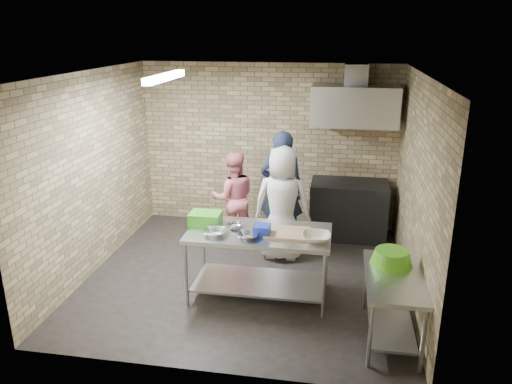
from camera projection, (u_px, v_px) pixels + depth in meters
The scene contains 26 objects.
floor at pixel (246, 276), 6.76m from camera, with size 4.20×4.20×0.00m, color black.
ceiling at pixel (245, 73), 5.91m from camera, with size 4.20×4.20×0.00m, color black.
back_wall at pixel (268, 146), 8.20m from camera, with size 4.20×0.06×2.70m, color tan.
front_wall at pixel (204, 246), 4.46m from camera, with size 4.20×0.06×2.70m, color tan.
left_wall at pixel (92, 174), 6.67m from camera, with size 0.06×4.00×2.70m, color tan.
right_wall at pixel (416, 190), 6.00m from camera, with size 0.06×4.00×2.70m, color tan.
prep_table at pixel (259, 264), 6.16m from camera, with size 1.74×0.87×0.87m, color silver.
side_counter at pixel (392, 307), 5.32m from camera, with size 0.60×1.20×0.75m, color silver.
stove at pixel (348, 209), 7.94m from camera, with size 1.20×0.70×0.90m, color black.
range_hood at pixel (355, 106), 7.47m from camera, with size 1.30×0.60×0.60m, color silver.
hood_duct at pixel (356, 74), 7.47m from camera, with size 0.35×0.30×0.30m, color #A5A8AD.
wall_shelf at pixel (373, 116), 7.66m from camera, with size 0.80×0.20×0.04m, color #3F2B19.
fluorescent_fixture at pixel (165, 77), 6.08m from camera, with size 0.10×1.25×0.08m, color white.
green_crate at pixel (205, 218), 6.22m from camera, with size 0.39×0.29×0.15m, color #329A1C.
blue_tub at pixel (262, 230), 5.90m from camera, with size 0.19×0.19×0.13m, color #1830B4.
cutting_board at pixel (288, 233), 5.94m from camera, with size 0.53×0.40×0.03m, color tan.
mixing_bowl_a at pixel (215, 233), 5.90m from camera, with size 0.27×0.27×0.07m, color silver.
mixing_bowl_b at pixel (236, 226), 6.10m from camera, with size 0.21×0.21×0.06m, color #AEB0B5.
mixing_bowl_c at pixel (248, 236), 5.82m from camera, with size 0.25×0.25×0.06m, color #ACAFB3.
ceramic_bowl at pixel (316, 237), 5.75m from camera, with size 0.33×0.33×0.08m, color beige.
green_basin at pixel (391, 257), 5.41m from camera, with size 0.46×0.46×0.17m, color #59C626, non-canonical shape.
bottle_red at pixel (357, 108), 7.66m from camera, with size 0.07×0.07×0.18m, color #B22619.
bottle_green at pixel (384, 110), 7.60m from camera, with size 0.06×0.06×0.15m, color green.
man_navy at pixel (282, 191), 7.39m from camera, with size 0.66×0.44×1.82m, color black.
woman_pink at pixel (234, 198), 7.66m from camera, with size 0.70×0.55×1.44m, color pink.
woman_white at pixel (282, 204), 7.07m from camera, with size 0.82×0.53×1.67m, color white.
Camera 1 is at (1.15, -5.94, 3.22)m, focal length 34.86 mm.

